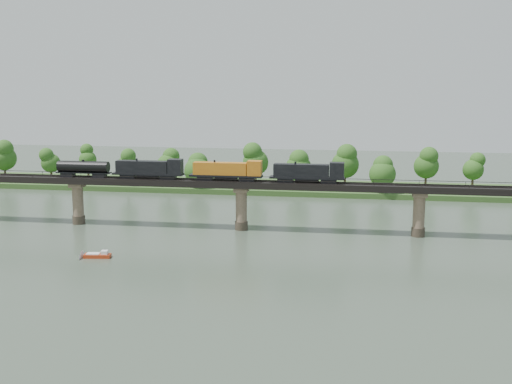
# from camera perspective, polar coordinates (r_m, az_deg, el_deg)

# --- Properties ---
(ground) EXTENTS (400.00, 400.00, 0.00)m
(ground) POSITION_cam_1_polar(r_m,az_deg,el_deg) (120.93, -3.86, -6.64)
(ground) COLOR #334133
(ground) RESTS_ON ground
(far_bank) EXTENTS (300.00, 24.00, 1.60)m
(far_bank) POSITION_cam_1_polar(r_m,az_deg,el_deg) (202.42, 1.48, 0.45)
(far_bank) COLOR #2C4C1E
(far_bank) RESTS_ON ground
(bridge) EXTENTS (236.00, 30.00, 11.50)m
(bridge) POSITION_cam_1_polar(r_m,az_deg,el_deg) (148.13, -1.31, -1.31)
(bridge) COLOR #473A2D
(bridge) RESTS_ON ground
(bridge_superstructure) EXTENTS (220.00, 4.90, 0.75)m
(bridge_superstructure) POSITION_cam_1_polar(r_m,az_deg,el_deg) (147.00, -1.32, 1.11)
(bridge_superstructure) COLOR black
(bridge_superstructure) RESTS_ON bridge
(far_treeline) EXTENTS (289.06, 17.54, 13.60)m
(far_treeline) POSITION_cam_1_polar(r_m,az_deg,el_deg) (198.08, -1.04, 2.59)
(far_treeline) COLOR #382619
(far_treeline) RESTS_ON far_bank
(freight_train) EXTENTS (68.40, 2.66, 4.71)m
(freight_train) POSITION_cam_1_polar(r_m,az_deg,el_deg) (148.72, -4.98, 1.94)
(freight_train) COLOR black
(freight_train) RESTS_ON bridge
(motorboat) EXTENTS (5.35, 2.49, 1.45)m
(motorboat) POSITION_cam_1_polar(r_m,az_deg,el_deg) (130.19, -13.88, -5.47)
(motorboat) COLOR #A83013
(motorboat) RESTS_ON ground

